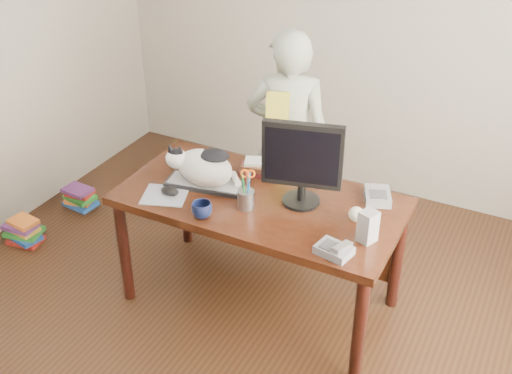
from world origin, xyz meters
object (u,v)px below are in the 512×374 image
Objects in this scene: book_stack at (258,167)px; book_pile_a at (24,231)px; monitor at (302,160)px; calculator at (378,196)px; pen_cup at (246,197)px; coffee_mug at (202,210)px; person at (288,140)px; book_pile_b at (80,197)px; phone at (335,250)px; keyboard at (205,184)px; desk at (266,213)px; speaker at (368,226)px; cat at (202,166)px; mouse at (170,191)px; baseball at (356,214)px.

book_stack is 1.81m from book_pile_a.
monitor reaches higher than calculator.
coffee_mug is at bearing -131.45° from pen_cup.
book_pile_b is at bearing -5.04° from person.
phone is (0.59, -0.18, -0.04)m from pen_cup.
person is (0.18, 0.75, -0.01)m from keyboard.
coffee_mug is 0.41× the size of book_pile_a.
desk is at bearing 82.91° from pen_cup.
monitor is 1.82× the size of book_pile_a.
book_pile_a is at bearing -170.97° from desk.
speaker reaches higher than keyboard.
book_pile_a is (-2.31, 0.10, -0.69)m from phone.
monitor is 2.84× the size of speaker.
cat reaches higher than pen_cup.
speaker is 2.55m from book_pile_b.
book_stack reaches higher than calculator.
pen_cup reaches higher than book_pile_a.
coffee_mug is 0.64× the size of speaker.
cat is 1.73× the size of book_pile_b.
speaker is at bearing 71.40° from phone.
pen_cup is 0.16× the size of person.
calculator is at bearing 18.09° from monitor.
speaker is 1.19m from person.
pen_cup is at bearing -25.33° from cat.
calculator is at bearing 4.84° from mouse.
cat is at bearing -163.19° from speaker.
monitor reaches higher than coffee_mug.
cat is at bearing 37.30° from mouse.
pen_cup is 1.91m from book_pile_b.
keyboard is at bearing 173.37° from monitor.
speaker is at bearing -11.06° from book_pile_b.
book_stack is at bearing 34.83° from mouse.
baseball is at bearing -8.03° from book_pile_b.
speaker is 0.11× the size of person.
book_pile_a is at bearing 160.33° from mouse.
mouse is 1.45m from book_pile_a.
speaker is (1.02, -0.09, -0.04)m from cat.
book_pile_b is (-2.28, 0.65, -0.70)m from phone.
monitor is 0.51m from speaker.
pen_cup is 0.74m from calculator.
book_stack is (0.22, 0.29, -0.10)m from cat.
calculator is at bearing 18.81° from desk.
calculator reaches higher than keyboard.
keyboard is 0.12m from cat.
monitor is at bearing -8.76° from book_pile_b.
mouse reaches higher than desk.
monitor reaches higher than cat.
person is at bearing 13.70° from book_pile_b.
coffee_mug reaches higher than book_pile_b.
monitor reaches higher than mouse.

